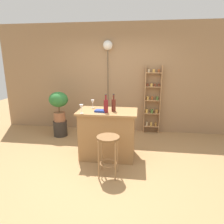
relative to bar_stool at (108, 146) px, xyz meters
The scene contains 13 objects.
ground 0.66m from the bar_stool, 106.90° to the left, with size 12.00×12.00×0.00m, color #A37A4C.
back_wall 2.50m from the bar_stool, 92.87° to the left, with size 6.40×0.10×2.80m, color #997551.
kitchen_counter 0.70m from the bar_stool, 99.70° to the left, with size 1.13×0.67×0.95m.
bar_stool is the anchor object (origin of this frame).
spice_shelf 2.37m from the bar_stool, 69.84° to the left, with size 0.41×0.13×1.75m.
plant_stool 2.24m from the bar_stool, 132.44° to the left, with size 0.34×0.34×0.39m, color #2D2823.
potted_plant 2.24m from the bar_stool, 132.44° to the left, with size 0.47×0.42×0.74m.
bottle_wine_red 0.78m from the bar_stool, 103.01° to the left, with size 0.08×0.08×0.34m.
bottle_soda_blue 0.85m from the bar_stool, 89.67° to the left, with size 0.08×0.08×0.33m.
wine_glass_left 1.13m from the bar_stool, 117.23° to the left, with size 0.07×0.07×0.16m.
wine_glass_center 0.88m from the bar_stool, 142.17° to the left, with size 0.07×0.07×0.16m.
cookbook 0.77m from the bar_stool, 111.58° to the left, with size 0.21×0.15×0.04m, color navy.
pendant_globe_light 2.82m from the bar_stool, 99.04° to the left, with size 0.24×0.24×2.36m.
Camera 1 is at (0.60, -3.36, 1.89)m, focal length 32.22 mm.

